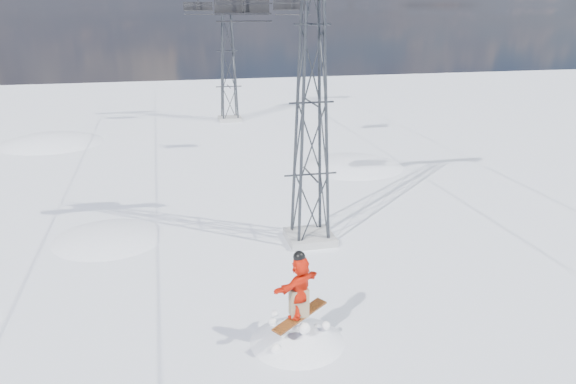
{
  "coord_description": "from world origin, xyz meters",
  "views": [
    {
      "loc": [
        -4.61,
        -11.82,
        8.89
      ],
      "look_at": [
        -1.06,
        3.71,
        3.57
      ],
      "focal_mm": 35.0,
      "sensor_mm": 36.0,
      "label": 1
    }
  ],
  "objects": [
    {
      "name": "snow_terrain",
      "position": [
        -4.77,
        21.24,
        -9.59
      ],
      "size": [
        39.0,
        37.0,
        22.0
      ],
      "color": "white",
      "rests_on": "ground"
    },
    {
      "name": "lift_tower_near",
      "position": [
        0.8,
        8.0,
        5.47
      ],
      "size": [
        5.2,
        1.8,
        11.43
      ],
      "color": "#999999",
      "rests_on": "ground"
    },
    {
      "name": "lift_chair_mid",
      "position": [
        3.0,
        20.69,
        8.85
      ],
      "size": [
        2.02,
        0.58,
        2.5
      ],
      "color": "black",
      "rests_on": "ground"
    },
    {
      "name": "lift_chair_near",
      "position": [
        -1.4,
        9.78,
        8.8
      ],
      "size": [
        2.06,
        0.59,
        2.56
      ],
      "color": "black",
      "rests_on": "ground"
    },
    {
      "name": "lift_chair_far",
      "position": [
        -1.4,
        31.88,
        8.74
      ],
      "size": [
        2.13,
        0.61,
        2.64
      ],
      "color": "black",
      "rests_on": "ground"
    },
    {
      "name": "ground",
      "position": [
        0.0,
        0.0,
        0.0
      ],
      "size": [
        120.0,
        120.0,
        0.0
      ],
      "primitive_type": "plane",
      "color": "white",
      "rests_on": "ground"
    },
    {
      "name": "lift_tower_far",
      "position": [
        0.8,
        33.0,
        5.47
      ],
      "size": [
        5.2,
        1.8,
        11.43
      ],
      "color": "#999999",
      "rests_on": "ground"
    }
  ]
}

